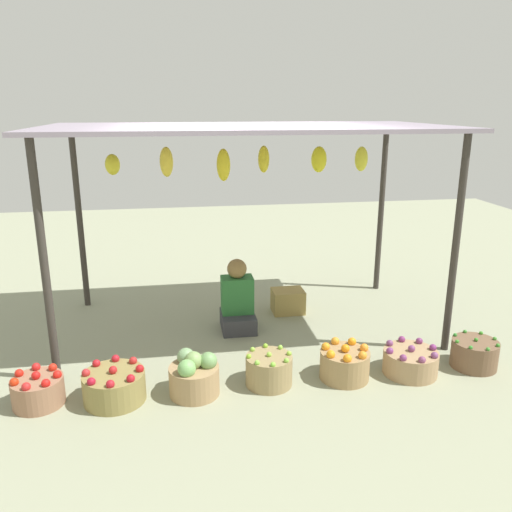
{
  "coord_description": "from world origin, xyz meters",
  "views": [
    {
      "loc": [
        -0.77,
        -5.26,
        2.36
      ],
      "look_at": [
        0.0,
        -0.54,
        0.95
      ],
      "focal_mm": 36.41,
      "sensor_mm": 36.0,
      "label": 1
    }
  ],
  "objects_px": {
    "basket_green_chilies": "(474,354)",
    "basket_red_tomatoes": "(38,390)",
    "vendor_person": "(238,302)",
    "basket_cabbages": "(194,376)",
    "basket_limes": "(269,370)",
    "basket_red_apples": "(114,386)",
    "wooden_crate_near_vendor": "(288,301)",
    "basket_purple_onions": "(410,361)",
    "basket_oranges": "(345,364)"
  },
  "relations": [
    {
      "from": "vendor_person",
      "to": "wooden_crate_near_vendor",
      "type": "xyz_separation_m",
      "value": [
        0.64,
        0.36,
        -0.16
      ]
    },
    {
      "from": "vendor_person",
      "to": "basket_green_chilies",
      "type": "bearing_deg",
      "value": -30.41
    },
    {
      "from": "basket_oranges",
      "to": "basket_purple_onions",
      "type": "relative_size",
      "value": 0.9
    },
    {
      "from": "basket_red_apples",
      "to": "basket_purple_onions",
      "type": "relative_size",
      "value": 1.04
    },
    {
      "from": "basket_red_tomatoes",
      "to": "basket_cabbages",
      "type": "distance_m",
      "value": 1.26
    },
    {
      "from": "basket_limes",
      "to": "basket_purple_onions",
      "type": "xyz_separation_m",
      "value": [
        1.3,
        -0.01,
        -0.02
      ]
    },
    {
      "from": "wooden_crate_near_vendor",
      "to": "vendor_person",
      "type": "bearing_deg",
      "value": -150.52
    },
    {
      "from": "basket_red_apples",
      "to": "basket_green_chilies",
      "type": "height_order",
      "value": "basket_red_apples"
    },
    {
      "from": "basket_green_chilies",
      "to": "basket_red_tomatoes",
      "type": "bearing_deg",
      "value": -179.74
    },
    {
      "from": "basket_red_tomatoes",
      "to": "basket_green_chilies",
      "type": "xyz_separation_m",
      "value": [
        3.85,
        0.02,
        0.01
      ]
    },
    {
      "from": "basket_cabbages",
      "to": "vendor_person",
      "type": "bearing_deg",
      "value": 67.39
    },
    {
      "from": "vendor_person",
      "to": "basket_oranges",
      "type": "bearing_deg",
      "value": -56.7
    },
    {
      "from": "basket_green_chilies",
      "to": "wooden_crate_near_vendor",
      "type": "xyz_separation_m",
      "value": [
        -1.42,
        1.57,
        0.01
      ]
    },
    {
      "from": "basket_limes",
      "to": "wooden_crate_near_vendor",
      "type": "xyz_separation_m",
      "value": [
        0.52,
        1.58,
        -0.0
      ]
    },
    {
      "from": "vendor_person",
      "to": "basket_green_chilies",
      "type": "xyz_separation_m",
      "value": [
        2.06,
        -1.21,
        -0.17
      ]
    },
    {
      "from": "basket_red_apples",
      "to": "basket_limes",
      "type": "bearing_deg",
      "value": 2.09
    },
    {
      "from": "wooden_crate_near_vendor",
      "to": "basket_red_apples",
      "type": "bearing_deg",
      "value": -138.27
    },
    {
      "from": "vendor_person",
      "to": "basket_limes",
      "type": "xyz_separation_m",
      "value": [
        0.12,
        -1.22,
        -0.16
      ]
    },
    {
      "from": "basket_limes",
      "to": "wooden_crate_near_vendor",
      "type": "bearing_deg",
      "value": 71.75
    },
    {
      "from": "basket_red_apples",
      "to": "basket_purple_onions",
      "type": "xyz_separation_m",
      "value": [
        2.61,
        0.03,
        -0.02
      ]
    },
    {
      "from": "vendor_person",
      "to": "basket_red_tomatoes",
      "type": "bearing_deg",
      "value": -145.58
    },
    {
      "from": "basket_limes",
      "to": "wooden_crate_near_vendor",
      "type": "relative_size",
      "value": 1.11
    },
    {
      "from": "basket_red_tomatoes",
      "to": "basket_green_chilies",
      "type": "distance_m",
      "value": 3.85
    },
    {
      "from": "basket_cabbages",
      "to": "basket_red_tomatoes",
      "type": "bearing_deg",
      "value": 177.98
    },
    {
      "from": "basket_green_chilies",
      "to": "wooden_crate_near_vendor",
      "type": "relative_size",
      "value": 1.15
    },
    {
      "from": "wooden_crate_near_vendor",
      "to": "basket_cabbages",
      "type": "bearing_deg",
      "value": -125.6
    },
    {
      "from": "basket_cabbages",
      "to": "wooden_crate_near_vendor",
      "type": "height_order",
      "value": "basket_cabbages"
    },
    {
      "from": "vendor_person",
      "to": "basket_purple_onions",
      "type": "relative_size",
      "value": 1.59
    },
    {
      "from": "vendor_person",
      "to": "basket_limes",
      "type": "bearing_deg",
      "value": -84.4
    },
    {
      "from": "basket_red_apples",
      "to": "basket_cabbages",
      "type": "bearing_deg",
      "value": -0.6
    },
    {
      "from": "vendor_person",
      "to": "basket_limes",
      "type": "distance_m",
      "value": 1.23
    },
    {
      "from": "basket_red_tomatoes",
      "to": "basket_purple_onions",
      "type": "xyz_separation_m",
      "value": [
        3.21,
        -0.01,
        -0.01
      ]
    },
    {
      "from": "basket_red_tomatoes",
      "to": "wooden_crate_near_vendor",
      "type": "height_order",
      "value": "basket_red_tomatoes"
    },
    {
      "from": "basket_red_tomatoes",
      "to": "basket_cabbages",
      "type": "height_order",
      "value": "basket_cabbages"
    },
    {
      "from": "basket_red_apples",
      "to": "wooden_crate_near_vendor",
      "type": "height_order",
      "value": "basket_red_apples"
    },
    {
      "from": "basket_limes",
      "to": "basket_green_chilies",
      "type": "height_order",
      "value": "basket_limes"
    },
    {
      "from": "basket_limes",
      "to": "basket_green_chilies",
      "type": "relative_size",
      "value": 0.97
    },
    {
      "from": "basket_cabbages",
      "to": "basket_green_chilies",
      "type": "height_order",
      "value": "basket_cabbages"
    },
    {
      "from": "basket_purple_onions",
      "to": "wooden_crate_near_vendor",
      "type": "bearing_deg",
      "value": 116.1
    },
    {
      "from": "vendor_person",
      "to": "basket_red_tomatoes",
      "type": "distance_m",
      "value": 2.18
    },
    {
      "from": "basket_red_tomatoes",
      "to": "wooden_crate_near_vendor",
      "type": "relative_size",
      "value": 1.13
    },
    {
      "from": "basket_purple_onions",
      "to": "basket_cabbages",
      "type": "bearing_deg",
      "value": -178.84
    },
    {
      "from": "vendor_person",
      "to": "basket_limes",
      "type": "relative_size",
      "value": 1.92
    },
    {
      "from": "basket_red_tomatoes",
      "to": "basket_red_apples",
      "type": "height_order",
      "value": "basket_red_apples"
    },
    {
      "from": "basket_limes",
      "to": "wooden_crate_near_vendor",
      "type": "height_order",
      "value": "basket_limes"
    },
    {
      "from": "basket_limes",
      "to": "vendor_person",
      "type": "bearing_deg",
      "value": 95.6
    },
    {
      "from": "basket_cabbages",
      "to": "basket_purple_onions",
      "type": "relative_size",
      "value": 0.87
    },
    {
      "from": "basket_cabbages",
      "to": "wooden_crate_near_vendor",
      "type": "relative_size",
      "value": 1.16
    },
    {
      "from": "basket_limes",
      "to": "basket_oranges",
      "type": "relative_size",
      "value": 0.93
    },
    {
      "from": "wooden_crate_near_vendor",
      "to": "basket_red_tomatoes",
      "type": "bearing_deg",
      "value": -146.83
    }
  ]
}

